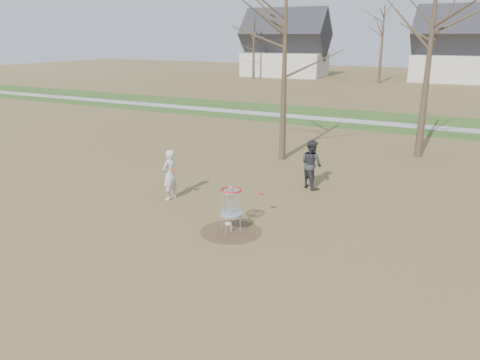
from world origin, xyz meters
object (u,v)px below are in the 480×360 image
Objects in this scene: player_throwing at (311,164)px; disc_grounded at (228,224)px; player_standing at (170,175)px; disc_golf_basket at (231,202)px.

disc_grounded is (-0.98, -4.57, -0.89)m from player_throwing.
disc_grounded is at bearing 110.45° from player_throwing.
player_standing is 3.22m from disc_grounded.
player_standing is 3.60m from disc_golf_basket.
player_standing is at bearing 159.80° from disc_grounded.
player_standing is at bearing 74.51° from player_throwing.
player_standing is 1.30× the size of disc_golf_basket.
disc_golf_basket is at bearing -53.10° from disc_grounded.
player_throwing is at bearing 77.94° from disc_grounded.
player_standing is 5.23m from player_throwing.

